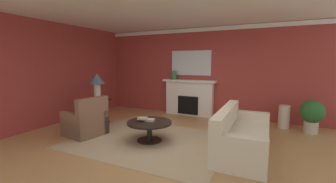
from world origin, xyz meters
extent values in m
plane|color=tan|center=(0.00, 0.00, 0.00)|extent=(9.25, 9.25, 0.00)
cube|color=#9E3833|center=(0.00, 2.90, 1.44)|extent=(7.71, 0.12, 2.88)
cube|color=#9E3833|center=(-3.62, 0.30, 1.44)|extent=(0.12, 6.28, 2.88)
cube|color=white|center=(0.00, 0.30, 2.91)|extent=(7.71, 6.28, 0.06)
cube|color=white|center=(0.00, 2.82, 2.80)|extent=(7.71, 0.08, 0.12)
cube|color=tan|center=(-0.41, -0.05, 0.01)|extent=(3.37, 2.58, 0.01)
cube|color=white|center=(-0.47, 2.70, 0.56)|extent=(1.60, 0.25, 1.12)
cube|color=black|center=(-0.47, 2.68, 0.35)|extent=(0.70, 0.26, 0.60)
cube|color=white|center=(-0.47, 2.67, 1.15)|extent=(1.80, 0.35, 0.06)
cube|color=silver|center=(-0.47, 2.81, 1.74)|extent=(1.37, 0.04, 0.81)
cube|color=beige|center=(1.57, 0.24, 0.23)|extent=(0.93, 2.11, 0.45)
cube|color=beige|center=(1.22, 0.24, 0.65)|extent=(0.23, 2.10, 0.40)
cube|color=beige|center=(1.58, -0.71, 0.31)|extent=(0.90, 0.21, 0.62)
cube|color=beige|center=(1.55, 1.19, 0.31)|extent=(0.90, 0.21, 0.62)
cube|color=brown|center=(-2.04, -0.36, 0.22)|extent=(0.92, 0.92, 0.44)
cube|color=brown|center=(-1.72, -0.41, 0.70)|extent=(0.29, 0.82, 0.51)
cube|color=brown|center=(-1.98, -0.03, 0.30)|extent=(0.81, 0.27, 0.60)
cube|color=brown|center=(-2.09, -0.68, 0.30)|extent=(0.81, 0.27, 0.60)
cylinder|color=black|center=(-0.41, -0.05, 0.43)|extent=(1.00, 1.00, 0.04)
cylinder|color=black|center=(-0.41, -0.05, 0.21)|extent=(0.12, 0.12, 0.41)
cylinder|color=black|center=(-0.41, -0.05, 0.01)|extent=(0.56, 0.56, 0.03)
cube|color=black|center=(-2.51, 0.60, 0.68)|extent=(0.56, 0.56, 0.04)
cube|color=black|center=(-2.51, 0.60, 0.33)|extent=(0.10, 0.10, 0.66)
cube|color=black|center=(-2.51, 0.60, 0.02)|extent=(0.45, 0.45, 0.04)
cylinder|color=beige|center=(-2.51, 0.60, 0.92)|extent=(0.18, 0.18, 0.45)
cone|color=#4C566B|center=(-2.51, 0.60, 1.30)|extent=(0.44, 0.44, 0.30)
cylinder|color=#33703D|center=(-1.02, 2.64, 1.33)|extent=(0.18, 0.18, 0.29)
cylinder|color=beige|center=(2.34, 2.39, 0.31)|extent=(0.28, 0.28, 0.62)
cube|color=tan|center=(-0.43, 0.00, 0.48)|extent=(0.23, 0.20, 0.05)
cube|color=tan|center=(-0.56, -0.10, 0.52)|extent=(0.25, 0.22, 0.04)
cylinder|color=#BCB29E|center=(2.94, 2.19, 0.15)|extent=(0.32, 0.32, 0.30)
sphere|color=#28602D|center=(2.94, 2.19, 0.55)|extent=(0.56, 0.56, 0.56)
camera|label=1|loc=(2.03, -4.18, 1.77)|focal=23.59mm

